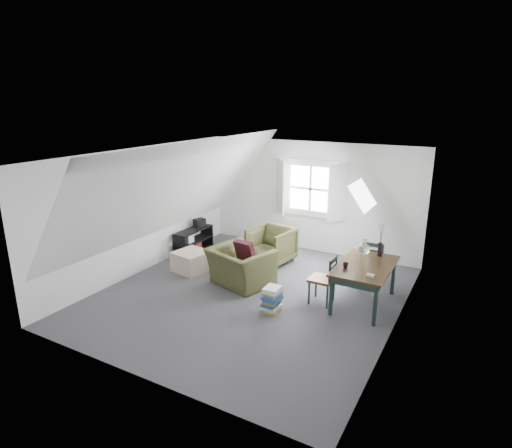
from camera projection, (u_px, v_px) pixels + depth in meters
The scene contains 24 objects.
floor at pixel (251, 294), 7.71m from camera, with size 5.50×5.50×0.00m, color #46464B.
ceiling at pixel (250, 155), 7.01m from camera, with size 5.50×5.50×0.00m, color white.
wall_back at pixel (311, 197), 9.66m from camera, with size 5.00×5.00×0.00m, color white.
wall_front at pixel (135, 288), 5.05m from camera, with size 5.00×5.00×0.00m, color white.
wall_left at pixel (142, 210), 8.52m from camera, with size 5.50×5.50×0.00m, color white.
wall_right at pixel (400, 253), 6.19m from camera, with size 5.50×5.50×0.00m, color white.
slope_left at pixel (178, 189), 7.93m from camera, with size 5.50×5.50×0.00m, color white.
slope_right at pixel (339, 210), 6.49m from camera, with size 5.50×5.50×0.00m, color white.
dormer_window at pixel (310, 189), 9.54m from camera, with size 1.71×0.35×1.30m.
skylight at pixel (363, 195), 7.59m from camera, with size 0.55×0.75×0.04m, color white.
armchair_near at pixel (241, 284), 8.14m from camera, with size 1.09×0.95×0.71m, color #3F4020.
armchair_far at pixel (271, 262), 9.24m from camera, with size 0.83×0.85×0.77m, color #3F4020.
throw_pillow at pixel (245, 250), 8.09m from camera, with size 0.39×0.11×0.39m, color #350E18.
ottoman at pixel (192, 261), 8.72m from camera, with size 0.62×0.62×0.41m, color #C5B199.
dining_table at pixel (365, 270), 7.19m from camera, with size 0.86×1.44×0.72m.
demijohn at pixel (364, 249), 7.57m from camera, with size 0.20×0.20×0.28m.
vase_twigs at pixel (380, 249), 7.54m from camera, with size 0.08×0.09×0.61m.
cup at pixel (345, 268), 7.02m from camera, with size 0.10×0.10×0.09m, color black.
paper_box at pixel (370, 276), 6.68m from camera, with size 0.11×0.08×0.04m, color white.
dining_chair_far at pixel (375, 261), 8.11m from camera, with size 0.39×0.39×0.84m.
dining_chair_near at pixel (324, 279), 7.27m from camera, with size 0.41×0.41×0.86m.
media_shelf at pixel (193, 242), 9.75m from camera, with size 0.35×1.06×0.54m.
electronics_box at pixel (200, 223), 9.88m from camera, with size 0.18×0.25×0.20m, color black.
magazine_stack at pixel (272, 300), 7.04m from camera, with size 0.32×0.38×0.42m.
Camera 1 is at (3.50, -6.11, 3.41)m, focal length 30.00 mm.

